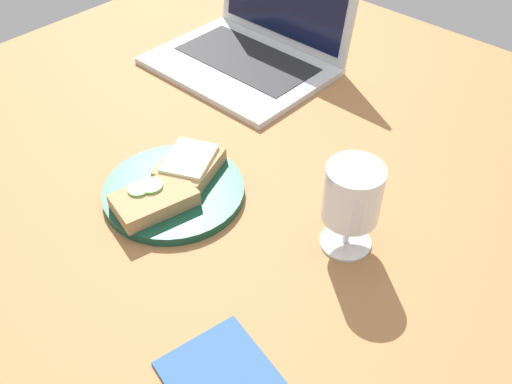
{
  "coord_description": "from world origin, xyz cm",
  "views": [
    {
      "loc": [
        44.44,
        -44.2,
        60.92
      ],
      "look_at": [
        5.17,
        -1.46,
        8.0
      ],
      "focal_mm": 40.0,
      "sensor_mm": 36.0,
      "label": 1
    }
  ],
  "objects": [
    {
      "name": "wine_glass",
      "position": [
        17.52,
        3.24,
        11.57
      ],
      "size": [
        7.58,
        7.58,
        13.23
      ],
      "color": "white",
      "rests_on": "wooden_table"
    },
    {
      "name": "sandwich_with_cucumber",
      "position": [
        -6.27,
        -10.48,
        5.61
      ],
      "size": [
        9.34,
        12.63,
        2.71
      ],
      "color": "#A88456",
      "rests_on": "plate"
    },
    {
      "name": "plate",
      "position": [
        -7.18,
        -6.16,
        3.7
      ],
      "size": [
        21.11,
        21.11,
        1.4
      ],
      "primitive_type": "cylinder",
      "color": "#144733",
      "rests_on": "wooden_table"
    },
    {
      "name": "sandwich_with_cheese",
      "position": [
        -8.16,
        -1.83,
        5.73
      ],
      "size": [
        10.53,
        11.79,
        2.81
      ],
      "color": "#A88456",
      "rests_on": "plate"
    },
    {
      "name": "laptop",
      "position": [
        -25.54,
        32.16,
        7.86
      ],
      "size": [
        33.63,
        28.43,
        22.73
      ],
      "color": "silver",
      "rests_on": "wooden_table"
    },
    {
      "name": "wooden_table",
      "position": [
        0.0,
        0.0,
        1.5
      ],
      "size": [
        140.0,
        140.0,
        3.0
      ],
      "primitive_type": "cube",
      "color": "#9E6B3D",
      "rests_on": "ground"
    }
  ]
}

